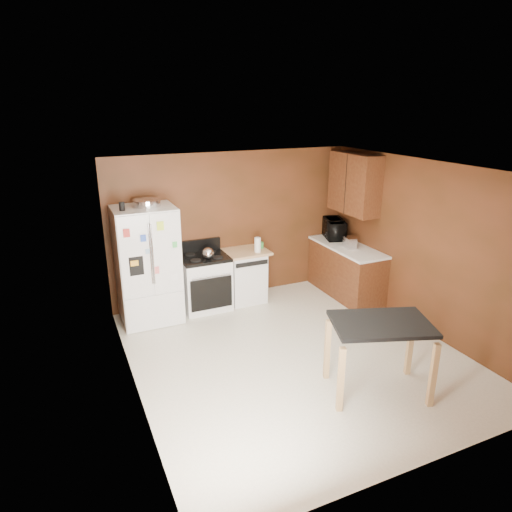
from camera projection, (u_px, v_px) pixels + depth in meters
floor at (295, 354)px, 6.20m from camera, size 4.50×4.50×0.00m
ceiling at (301, 169)px, 5.39m from camera, size 4.50×4.50×0.00m
wall_back at (233, 226)px, 7.74m from camera, size 4.20×0.00×4.20m
wall_front at (427, 353)px, 3.85m from camera, size 4.20×0.00×4.20m
wall_left at (129, 295)px, 4.98m from camera, size 0.00×4.50×4.50m
wall_right at (425, 248)px, 6.61m from camera, size 0.00×4.50×4.50m
roasting_pan at (147, 203)px, 6.68m from camera, size 0.40×0.40×0.10m
pen_cup at (122, 206)px, 6.41m from camera, size 0.08×0.08×0.12m
kettle at (208, 253)px, 7.17m from camera, size 0.19×0.19×0.19m
paper_towel at (258, 245)px, 7.53m from camera, size 0.12×0.12×0.25m
green_canister at (261, 245)px, 7.76m from camera, size 0.12×0.12×0.10m
toaster at (350, 242)px, 7.73m from camera, size 0.20×0.28×0.18m
microwave at (334, 229)px, 8.26m from camera, size 0.55×0.67×0.32m
refrigerator at (148, 265)px, 6.92m from camera, size 0.90×0.80×1.80m
gas_range at (205, 282)px, 7.47m from camera, size 0.76×0.68×1.10m
dishwasher at (245, 275)px, 7.77m from camera, size 0.78×0.63×0.89m
right_cabinets at (348, 245)px, 7.89m from camera, size 0.63×1.58×2.45m
island at (380, 334)px, 5.18m from camera, size 1.28×1.05×0.91m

